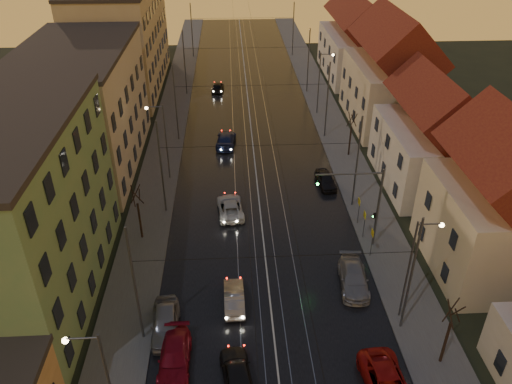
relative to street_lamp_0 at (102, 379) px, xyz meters
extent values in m
cube|color=black|center=(9.10, 38.00, -4.87)|extent=(16.00, 120.00, 0.04)
cube|color=#4C4C4C|center=(-0.90, 38.00, -4.81)|extent=(4.00, 120.00, 0.15)
cube|color=#4C4C4C|center=(19.10, 38.00, -4.81)|extent=(4.00, 120.00, 0.15)
cube|color=gray|center=(6.90, 38.00, -4.83)|extent=(0.06, 120.00, 0.03)
cube|color=gray|center=(8.33, 38.00, -4.83)|extent=(0.06, 120.00, 0.03)
cube|color=gray|center=(9.87, 38.00, -4.83)|extent=(0.06, 120.00, 0.03)
cube|color=gray|center=(11.30, 38.00, -4.83)|extent=(0.06, 120.00, 0.03)
cube|color=#5A8655|center=(-8.40, 12.00, 1.61)|extent=(10.00, 18.00, 13.00)
cube|color=tan|center=(-8.40, 32.00, 1.11)|extent=(10.00, 20.00, 12.00)
cube|color=tan|center=(-8.40, 56.00, 2.11)|extent=(10.00, 24.00, 14.00)
cube|color=beige|center=(26.10, 13.00, -1.39)|extent=(8.50, 10.00, 7.00)
cube|color=beige|center=(26.10, 26.00, -1.89)|extent=(9.00, 12.00, 6.00)
pyramid|color=#591514|center=(26.10, 26.00, 2.71)|extent=(9.18, 12.24, 3.20)
cube|color=beige|center=(26.10, 41.00, -1.14)|extent=(9.00, 14.00, 7.50)
pyramid|color=#591514|center=(26.10, 41.00, 4.61)|extent=(9.18, 14.28, 4.00)
cube|color=beige|center=(26.10, 59.00, -1.64)|extent=(9.00, 16.00, 6.50)
pyramid|color=#591514|center=(26.10, 59.00, 3.36)|extent=(9.18, 16.32, 3.50)
cylinder|color=#595B60|center=(0.50, 7.00, -0.39)|extent=(0.16, 0.16, 9.00)
cylinder|color=#595B60|center=(17.70, 7.00, -0.39)|extent=(0.16, 0.16, 9.00)
cylinder|color=#595B60|center=(0.50, 22.00, -0.39)|extent=(0.16, 0.16, 9.00)
cylinder|color=#595B60|center=(17.70, 22.00, -0.39)|extent=(0.16, 0.16, 9.00)
cylinder|color=#595B60|center=(0.50, 37.00, -0.39)|extent=(0.16, 0.16, 9.00)
cylinder|color=#595B60|center=(17.70, 37.00, -0.39)|extent=(0.16, 0.16, 9.00)
cylinder|color=#595B60|center=(0.50, 52.00, -0.39)|extent=(0.16, 0.16, 9.00)
cylinder|color=#595B60|center=(17.70, 52.00, -0.39)|extent=(0.16, 0.16, 9.00)
cylinder|color=#595B60|center=(0.50, 70.00, -0.39)|extent=(0.16, 0.16, 9.00)
cylinder|color=#595B60|center=(17.70, 70.00, -0.39)|extent=(0.16, 0.16, 9.00)
cylinder|color=#595B60|center=(-0.50, 0.00, 2.91)|extent=(1.60, 0.10, 0.10)
sphere|color=#FFD88C|center=(-1.22, 0.00, 2.81)|extent=(0.32, 0.32, 0.32)
cylinder|color=#595B60|center=(17.90, 8.00, -0.89)|extent=(0.14, 0.14, 8.00)
cylinder|color=#595B60|center=(18.70, 8.00, 2.91)|extent=(1.60, 0.10, 0.10)
sphere|color=#FFD88C|center=(19.42, 8.00, 2.81)|extent=(0.32, 0.32, 0.32)
cylinder|color=#595B60|center=(0.30, 28.00, -0.89)|extent=(0.14, 0.14, 8.00)
cylinder|color=#595B60|center=(-0.50, 28.00, 2.91)|extent=(1.60, 0.10, 0.10)
sphere|color=#FFD88C|center=(-1.22, 28.00, 2.81)|extent=(0.32, 0.32, 0.32)
cylinder|color=#595B60|center=(17.90, 44.00, -0.89)|extent=(0.14, 0.14, 8.00)
cylinder|color=#595B60|center=(18.70, 44.00, 2.91)|extent=(1.60, 0.10, 0.10)
sphere|color=#FFD88C|center=(19.42, 44.00, 2.81)|extent=(0.32, 0.32, 0.32)
cylinder|color=#595B60|center=(18.10, 16.00, -1.29)|extent=(0.20, 0.20, 7.20)
cylinder|color=#595B60|center=(15.50, 16.00, 2.01)|extent=(5.20, 0.14, 0.14)
imported|color=black|center=(13.10, 16.00, 1.41)|extent=(0.15, 0.18, 0.90)
sphere|color=#19FF3F|center=(13.10, 15.88, 1.26)|extent=(0.20, 0.20, 0.20)
cylinder|color=black|center=(-1.10, 18.00, -3.14)|extent=(0.18, 0.18, 3.50)
cylinder|color=black|center=(-0.86, 18.09, -0.59)|extent=(0.37, 0.92, 1.61)
cylinder|color=black|center=(-1.18, 18.23, -0.59)|extent=(0.91, 0.40, 1.61)
cylinder|color=black|center=(-1.33, 17.91, -0.59)|extent=(0.37, 0.92, 1.61)
cylinder|color=black|center=(-0.97, 17.78, -0.59)|extent=(0.84, 0.54, 1.62)
cylinder|color=black|center=(19.30, 4.00, -3.14)|extent=(0.18, 0.18, 3.50)
cylinder|color=black|center=(19.54, 4.09, -0.59)|extent=(0.37, 0.92, 1.61)
cylinder|color=black|center=(19.22, 4.23, -0.59)|extent=(0.91, 0.40, 1.61)
cylinder|color=black|center=(19.07, 3.91, -0.59)|extent=(0.37, 0.92, 1.61)
cylinder|color=black|center=(19.43, 3.78, -0.59)|extent=(0.84, 0.54, 1.62)
cylinder|color=black|center=(19.50, 32.00, -3.14)|extent=(0.18, 0.18, 3.50)
cylinder|color=black|center=(19.74, 32.09, -0.59)|extent=(0.37, 0.92, 1.61)
cylinder|color=black|center=(19.42, 32.23, -0.59)|extent=(0.91, 0.40, 1.61)
cylinder|color=black|center=(19.27, 31.91, -0.59)|extent=(0.37, 0.92, 1.61)
cylinder|color=black|center=(19.63, 31.78, -0.59)|extent=(0.84, 0.54, 1.62)
imported|color=black|center=(6.60, 3.20, -4.13)|extent=(2.31, 4.60, 1.50)
imported|color=gray|center=(6.53, 9.78, -4.22)|extent=(1.49, 4.05, 1.32)
imported|color=#BCBCBC|center=(6.38, 21.40, -4.23)|extent=(2.61, 4.92, 1.32)
imported|color=navy|center=(6.02, 35.32, -4.16)|extent=(2.48, 5.17, 1.45)
imported|color=black|center=(4.87, 53.02, -4.22)|extent=(1.88, 4.00, 1.32)
imported|color=maroon|center=(2.78, 4.73, -4.20)|extent=(1.95, 4.73, 1.37)
imported|color=gray|center=(1.95, 7.53, -4.10)|extent=(2.18, 4.74, 1.57)
imported|color=gray|center=(15.40, 11.28, -4.18)|extent=(2.40, 5.04, 1.42)
imported|color=black|center=(15.86, 25.78, -4.22)|extent=(1.92, 4.02, 1.32)
camera|label=1|loc=(6.67, -16.31, 20.62)|focal=35.00mm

